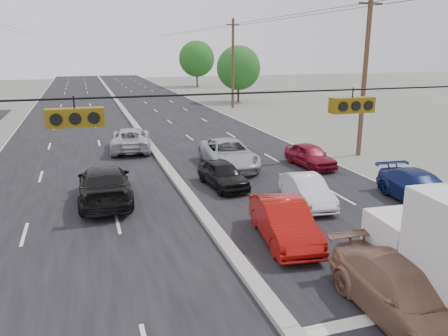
{
  "coord_description": "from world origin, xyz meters",
  "views": [
    {
      "loc": [
        -4.36,
        -8.58,
        6.69
      ],
      "look_at": [
        0.71,
        7.02,
        2.2
      ],
      "focal_mm": 35.0,
      "sensor_mm": 36.0,
      "label": 1
    }
  ],
  "objects": [
    {
      "name": "center_median",
      "position": [
        0.0,
        30.0,
        0.1
      ],
      "size": [
        0.5,
        160.0,
        0.2
      ],
      "primitive_type": "cube",
      "color": "gray",
      "rests_on": "ground"
    },
    {
      "name": "tan_sedan",
      "position": [
        3.0,
        -0.75,
        0.74
      ],
      "size": [
        2.25,
        5.15,
        1.47
      ],
      "primitive_type": "imported",
      "rotation": [
        0.0,
        0.0,
        -0.04
      ],
      "color": "#886249",
      "rests_on": "ground"
    },
    {
      "name": "utility_pole_right_c",
      "position": [
        12.5,
        40.0,
        5.11
      ],
      "size": [
        1.6,
        0.3,
        10.0
      ],
      "color": "#422D1E",
      "rests_on": "ground"
    },
    {
      "name": "tree_right_mid",
      "position": [
        15.0,
        45.0,
        4.34
      ],
      "size": [
        5.6,
        5.6,
        7.14
      ],
      "color": "#382619",
      "rests_on": "ground"
    },
    {
      "name": "road_surface",
      "position": [
        0.0,
        30.0,
        0.0
      ],
      "size": [
        20.0,
        160.0,
        0.02
      ],
      "primitive_type": "cube",
      "color": "black",
      "rests_on": "ground"
    },
    {
      "name": "queue_car_e",
      "position": [
        8.07,
        13.37,
        0.67
      ],
      "size": [
        1.85,
        4.01,
        1.33
      ],
      "primitive_type": "imported",
      "rotation": [
        0.0,
        0.0,
        0.07
      ],
      "color": "maroon",
      "rests_on": "ground"
    },
    {
      "name": "tree_right_far",
      "position": [
        16.0,
        70.0,
        4.96
      ],
      "size": [
        6.4,
        6.4,
        8.16
      ],
      "color": "#382619",
      "rests_on": "ground"
    },
    {
      "name": "queue_car_c",
      "position": [
        3.5,
        14.76,
        0.79
      ],
      "size": [
        3.0,
        5.87,
        1.59
      ],
      "primitive_type": "imported",
      "rotation": [
        0.0,
        0.0,
        -0.07
      ],
      "color": "#A8AAAF",
      "rests_on": "ground"
    },
    {
      "name": "traffic_signals",
      "position": [
        1.4,
        0.0,
        5.49
      ],
      "size": [
        25.0,
        0.3,
        0.54
      ],
      "color": "black",
      "rests_on": "ground"
    },
    {
      "name": "oncoming_near",
      "position": [
        -3.69,
        10.83,
        0.82
      ],
      "size": [
        2.44,
        5.68,
        1.63
      ],
      "primitive_type": "imported",
      "rotation": [
        0.0,
        0.0,
        3.11
      ],
      "color": "black",
      "rests_on": "ground"
    },
    {
      "name": "queue_car_d",
      "position": [
        9.6,
        6.24,
        0.7
      ],
      "size": [
        2.41,
        4.98,
        1.4
      ],
      "primitive_type": "imported",
      "rotation": [
        0.0,
        0.0,
        -0.1
      ],
      "color": "navy",
      "rests_on": "ground"
    },
    {
      "name": "queue_car_a",
      "position": [
        2.02,
        11.24,
        0.66
      ],
      "size": [
        1.93,
        4.0,
        1.32
      ],
      "primitive_type": "imported",
      "rotation": [
        0.0,
        0.0,
        0.1
      ],
      "color": "black",
      "rests_on": "ground"
    },
    {
      "name": "utility_pole_right_b",
      "position": [
        12.5,
        15.0,
        5.11
      ],
      "size": [
        1.6,
        0.3,
        10.0
      ],
      "color": "#422D1E",
      "rests_on": "ground"
    },
    {
      "name": "oncoming_far",
      "position": [
        -1.4,
        21.03,
        0.76
      ],
      "size": [
        3.18,
        5.75,
        1.52
      ],
      "primitive_type": "imported",
      "rotation": [
        0.0,
        0.0,
        3.02
      ],
      "color": "#AFB0B7",
      "rests_on": "ground"
    },
    {
      "name": "red_sedan",
      "position": [
        2.15,
        4.52,
        0.74
      ],
      "size": [
        2.16,
        4.65,
        1.48
      ],
      "primitive_type": "imported",
      "rotation": [
        0.0,
        0.0,
        -0.14
      ],
      "color": "#A10E09",
      "rests_on": "ground"
    },
    {
      "name": "queue_car_b",
      "position": [
        4.77,
        7.69,
        0.64
      ],
      "size": [
        1.77,
        4.0,
        1.28
      ],
      "primitive_type": "imported",
      "rotation": [
        0.0,
        0.0,
        -0.11
      ],
      "color": "white",
      "rests_on": "ground"
    },
    {
      "name": "ground",
      "position": [
        0.0,
        0.0,
        0.0
      ],
      "size": [
        200.0,
        200.0,
        0.0
      ],
      "primitive_type": "plane",
      "color": "#606356",
      "rests_on": "ground"
    }
  ]
}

